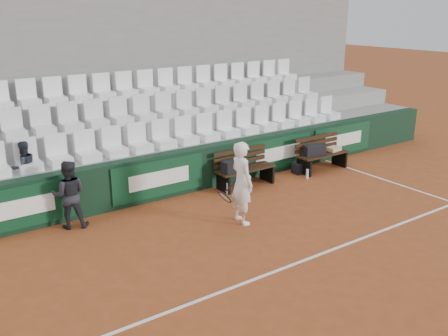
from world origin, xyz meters
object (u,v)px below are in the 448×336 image
Objects in this scene: sports_bag_left at (235,166)px; spectator_c at (21,145)px; sports_bag_right at (314,150)px; sports_bag_ground at (301,168)px; bench_left at (246,177)px; ball_kid at (69,194)px; tennis_player at (242,183)px; water_bottle_near at (228,188)px; water_bottle_far at (307,174)px; bench_right at (322,162)px.

spectator_c is (-4.36, 1.05, 0.94)m from sports_bag_left.
sports_bag_left reaches higher than sports_bag_right.
sports_bag_right reaches higher than sports_bag_ground.
bench_left is 0.51m from sports_bag_left.
ball_kid is (-3.81, 0.14, 0.09)m from sports_bag_left.
bench_left is 3.55× the size of sports_bag_ground.
ball_kid is (-5.94, 0.11, 0.54)m from sports_bag_ground.
sports_bag_ground is 0.26× the size of tennis_player.
sports_bag_ground is 0.32× the size of ball_kid.
water_bottle_near is 0.21× the size of ball_kid.
ball_kid reaches higher than water_bottle_far.
water_bottle_far is (1.57, -0.45, -0.10)m from bench_left.
sports_bag_left is 2.49× the size of water_bottle_far.
sports_bag_ground is (-0.62, 0.15, -0.10)m from bench_right.
ball_kid is at bearing 177.86° from sports_bag_left.
tennis_player is at bearing -129.80° from bench_left.
spectator_c is (-4.71, 1.02, 1.30)m from bench_left.
water_bottle_near is 0.17× the size of tennis_player.
ball_kid is 1.36m from spectator_c.
ball_kid is (-5.74, 0.56, 0.54)m from water_bottle_far.
ball_kid is at bearing 109.82° from spectator_c.
sports_bag_ground is 0.40× the size of spectator_c.
water_bottle_far is at bearing 155.87° from spectator_c.
ball_kid reaches higher than water_bottle_near.
water_bottle_far is at bearing -12.26° from sports_bag_left.
sports_bag_left is 1.15× the size of sports_bag_right.
bench_right is at bearing 159.70° from spectator_c.
ball_kid reaches higher than bench_right.
water_bottle_far is (-0.82, -0.30, -0.10)m from bench_right.
tennis_player is at bearing -122.11° from sports_bag_left.
bench_right is (2.39, -0.15, 0.00)m from bench_left.
spectator_c is at bearing -37.84° from ball_kid.
bench_left is at bearing 163.83° from water_bottle_far.
sports_bag_right is at bearing -1.84° from sports_bag_left.
sports_bag_left is at bearing -160.73° from ball_kid.
bench_left is 2.17m from tennis_player.
sports_bag_right is 0.52× the size of spectator_c.
sports_bag_left is (-2.74, 0.12, 0.36)m from bench_right.
bench_right is at bearing -13.38° from sports_bag_ground.
sports_bag_right reaches higher than water_bottle_far.
bench_left is 2.15m from sports_bag_right.
water_bottle_far is at bearing 21.59° from tennis_player.
water_bottle_near is at bearing -179.31° from bench_right.
bench_left is at bearing 50.20° from tennis_player.
tennis_player is (-3.73, -1.45, 0.60)m from bench_right.
sports_bag_right is at bearing 31.64° from water_bottle_far.
sports_bag_right is at bearing 172.19° from bench_right.
sports_bag_ground is at bearing 0.82° from sports_bag_left.
bench_left is 1.12× the size of ball_kid.
tennis_player is (-3.46, -1.49, 0.25)m from sports_bag_right.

